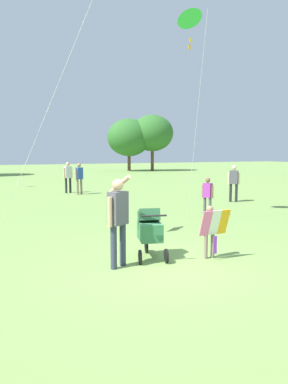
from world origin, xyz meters
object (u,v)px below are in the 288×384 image
Objects in this scene: person_adult_flyer at (118,215)px; person_kid_running at (208,194)px; stroller at (150,229)px; person_red_shirt at (79,176)px; kite_orange_delta at (190,20)px; person_couple_left at (234,180)px; child_with_butterfly_kite at (211,227)px; person_sitting_far at (68,175)px.

person_kid_running is (4.72, 3.85, -0.23)m from person_adult_flyer.
stroller is 11.89m from person_red_shirt.
kite_orange_delta reaches higher than person_adult_flyer.
kite_orange_delta reaches higher than person_couple_left.
person_adult_flyer is 1.33× the size of person_kid_running.
kite_orange_delta is at bearing 48.64° from stroller.
kite_orange_delta reaches higher than person_kid_running.
person_couple_left is at bearing -46.67° from person_red_shirt.
child_with_butterfly_kite is 0.68× the size of person_red_shirt.
person_sitting_far is (0.29, 13.25, 0.31)m from child_with_butterfly_kite.
kite_orange_delta is 4.06× the size of person_red_shirt.
person_adult_flyer is 1.06× the size of person_sitting_far.
person_couple_left is at bearing 40.87° from stroller.
person_couple_left is (3.98, 2.61, -5.29)m from kite_orange_delta.
person_couple_left is (5.68, -6.56, -0.03)m from person_sitting_far.
kite_orange_delta is at bearing -146.77° from person_couple_left.
child_with_butterfly_kite is 12.35m from person_red_shirt.
person_kid_running is at bearing -74.59° from person_sitting_far.
kite_orange_delta is at bearing 44.36° from person_adult_flyer.
stroller is 12.76m from person_sitting_far.
stroller is at bearing 20.63° from person_adult_flyer.
person_red_shirt is 7.76m from person_couple_left.
person_kid_running is at bearing -75.27° from person_red_shirt.
kite_orange_delta reaches higher than person_red_shirt.
kite_orange_delta is 7.11m from person_couple_left.
person_sitting_far is (2.20, 12.98, -0.04)m from person_adult_flyer.
person_red_shirt is at bearing -68.70° from person_sitting_far.
stroller is (-1.10, 0.57, -0.05)m from child_with_butterfly_kite.
person_adult_flyer is at bearing 172.05° from child_with_butterfly_kite.
person_red_shirt reaches higher than child_with_butterfly_kite.
person_red_shirt is at bearing 78.04° from person_adult_flyer.
person_adult_flyer is (-1.91, 0.27, 0.35)m from child_with_butterfly_kite.
person_kid_running reaches higher than stroller.
person_sitting_far is (-1.70, 9.17, -5.26)m from kite_orange_delta.
child_with_butterfly_kite is 1.96m from person_adult_flyer.
kite_orange_delta is 4.08× the size of person_couple_left.
child_with_butterfly_kite is 0.68× the size of person_couple_left.
person_sitting_far is at bearing 80.39° from person_adult_flyer.
person_adult_flyer reaches higher than person_kid_running.
person_red_shirt is (2.56, 12.06, -0.06)m from person_adult_flyer.
person_couple_left is at bearing 48.24° from child_with_butterfly_kite.
person_sitting_far is 1.25× the size of person_kid_running.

